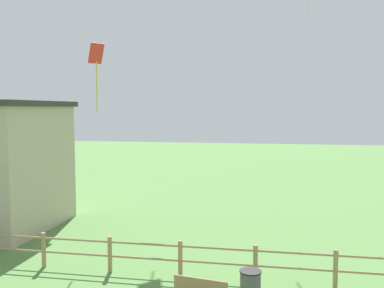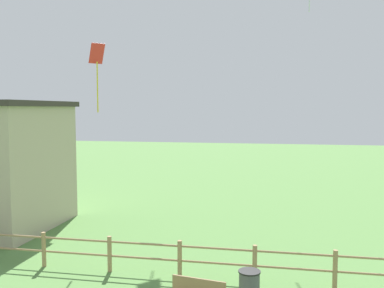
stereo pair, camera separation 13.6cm
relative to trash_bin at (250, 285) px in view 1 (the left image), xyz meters
The scene contains 3 objects.
wooden_fence 2.54m from the trash_bin, 152.45° to the left, with size 18.79×0.14×1.17m.
trash_bin is the anchor object (origin of this frame).
kite_red_diamond 10.15m from the trash_bin, 144.77° to the left, with size 0.61×0.65×2.70m.
Camera 1 is at (2.76, -4.87, 5.29)m, focal length 40.00 mm.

